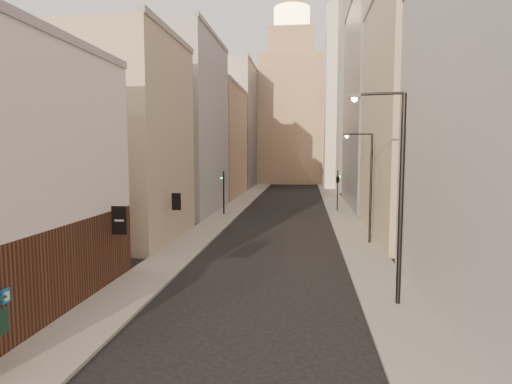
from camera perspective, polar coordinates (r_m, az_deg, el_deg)
name	(u,v)px	position (r m, az deg, el deg)	size (l,w,h in m)	color
sidewalk_left	(245,199)	(63.13, -1.52, -1.00)	(3.00, 140.00, 0.15)	gray
sidewalk_right	(334,201)	(62.65, 10.33, -1.14)	(3.00, 140.00, 0.15)	gray
left_bldg_beige	(126,141)	(36.08, -16.96, 6.51)	(8.00, 12.00, 16.00)	gray
left_bldg_grey	(182,127)	(51.23, -9.80, 8.53)	(8.00, 16.00, 20.00)	#959599
left_bldg_tan	(215,143)	(68.63, -5.53, 6.54)	(8.00, 18.00, 17.00)	#907156
left_bldg_wingrid	(235,127)	(88.41, -2.81, 8.59)	(8.00, 20.00, 24.00)	gray
right_bldg_beige	(423,117)	(38.45, 21.40, 9.28)	(8.00, 16.00, 20.00)	gray
right_bldg_wingrid	(382,106)	(58.21, 16.40, 10.98)	(8.00, 20.00, 26.00)	gray
highrise	(390,53)	(88.48, 17.42, 17.28)	(21.00, 23.00, 51.20)	gray
clock_tower	(291,105)	(99.71, 4.70, 11.47)	(14.00, 14.00, 44.90)	#907156
white_tower	(346,92)	(86.21, 11.91, 12.97)	(8.00, 8.00, 41.50)	silver
streetlamp_near	(396,186)	(20.46, 18.11, 0.77)	(2.57, 0.60, 9.85)	black
streetlamp_mid	(368,182)	(33.74, 14.71, 1.35)	(2.24, 0.24, 8.54)	black
traffic_light_left	(224,184)	(47.80, -4.34, 1.10)	(0.60, 0.54, 5.00)	black
traffic_light_right	(338,179)	(51.48, 10.85, 1.72)	(0.81, 0.81, 5.00)	black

